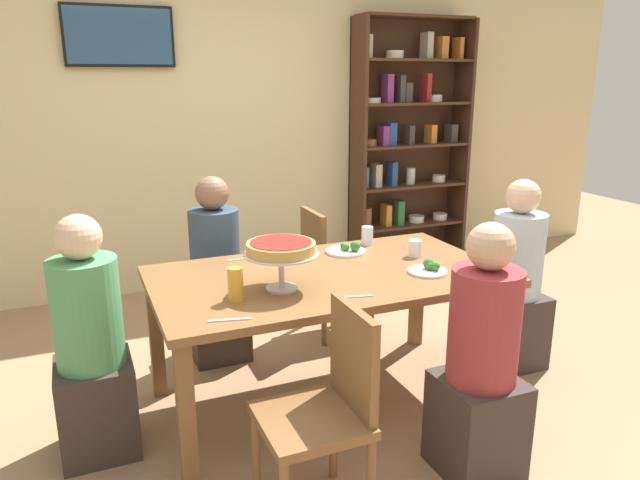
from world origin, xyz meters
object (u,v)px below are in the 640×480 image
(dining_table, at_px, (328,288))
(deep_dish_pizza_stand, at_px, (281,250))
(television, at_px, (119,36))
(chair_near_left, at_px, (327,404))
(diner_far_left, at_px, (216,282))
(cutlery_fork_far, at_px, (229,320))
(diner_near_right, at_px, (481,370))
(salad_plate_near_diner, at_px, (429,269))
(bookshelf, at_px, (407,143))
(cutlery_knife_near, at_px, (244,259))
(diner_head_east, at_px, (515,288))
(salad_plate_far_diner, at_px, (347,250))
(water_glass_clear_far, at_px, (367,235))
(diner_head_west, at_px, (92,355))
(beer_glass_amber_tall, at_px, (236,284))
(water_glass_clear_near, at_px, (415,248))
(chair_far_right, at_px, (328,266))
(cutlery_fork_near, at_px, (353,297))

(dining_table, bearing_deg, deep_dish_pizza_stand, -155.46)
(television, height_order, chair_near_left, television)
(diner_far_left, relative_size, cutlery_fork_far, 6.39)
(diner_near_right, relative_size, salad_plate_near_diner, 5.64)
(bookshelf, xyz_separation_m, cutlery_knife_near, (-2.00, -1.62, -0.39))
(diner_head_east, relative_size, cutlery_fork_far, 6.39)
(diner_far_left, distance_m, salad_plate_far_diner, 0.86)
(television, distance_m, diner_far_left, 2.04)
(cutlery_knife_near, bearing_deg, diner_head_east, 165.30)
(diner_near_right, relative_size, salad_plate_far_diner, 5.02)
(bookshelf, bearing_deg, dining_table, -129.69)
(water_glass_clear_far, bearing_deg, diner_head_west, -166.89)
(diner_head_east, bearing_deg, salad_plate_far_diner, -17.89)
(beer_glass_amber_tall, distance_m, cutlery_knife_near, 0.62)
(beer_glass_amber_tall, bearing_deg, water_glass_clear_near, 13.45)
(diner_head_west, relative_size, chair_far_right, 1.32)
(bookshelf, xyz_separation_m, salad_plate_near_diner, (-1.19, -2.21, -0.37))
(diner_near_right, relative_size, water_glass_clear_far, 10.50)
(diner_head_west, bearing_deg, water_glass_clear_far, 13.11)
(cutlery_fork_far, bearing_deg, cutlery_knife_near, 83.33)
(bookshelf, relative_size, beer_glass_amber_tall, 14.21)
(diner_head_west, relative_size, deep_dish_pizza_stand, 3.24)
(salad_plate_near_diner, bearing_deg, bookshelf, 61.72)
(bookshelf, relative_size, diner_far_left, 1.92)
(beer_glass_amber_tall, bearing_deg, water_glass_clear_far, 31.18)
(beer_glass_amber_tall, height_order, cutlery_knife_near, beer_glass_amber_tall)
(bookshelf, relative_size, diner_near_right, 1.92)
(dining_table, bearing_deg, water_glass_clear_near, 7.34)
(diner_head_east, relative_size, diner_far_left, 1.00)
(beer_glass_amber_tall, bearing_deg, diner_far_left, 82.53)
(diner_head_east, bearing_deg, deep_dish_pizza_stand, 4.09)
(beer_glass_amber_tall, bearing_deg, diner_head_east, 5.31)
(bookshelf, xyz_separation_m, chair_far_right, (-1.31, -1.20, -0.64))
(bookshelf, height_order, chair_far_right, bookshelf)
(diner_far_left, relative_size, cutlery_fork_near, 6.39)
(diner_head_west, relative_size, cutlery_knife_near, 6.39)
(diner_near_right, height_order, cutlery_knife_near, diner_near_right)
(water_glass_clear_near, bearing_deg, chair_near_left, -137.12)
(water_glass_clear_far, height_order, cutlery_knife_near, water_glass_clear_far)
(cutlery_fork_far, bearing_deg, bookshelf, 59.68)
(salad_plate_far_diner, xyz_separation_m, beer_glass_amber_tall, (-0.78, -0.47, 0.06))
(cutlery_fork_near, distance_m, cutlery_knife_near, 0.82)
(dining_table, relative_size, cutlery_knife_near, 9.87)
(cutlery_knife_near, bearing_deg, bookshelf, -140.49)
(diner_head_east, bearing_deg, cutlery_knife_near, -15.30)
(salad_plate_near_diner, xyz_separation_m, cutlery_knife_near, (-0.81, 0.59, -0.02))
(cutlery_fork_near, distance_m, cutlery_fork_far, 0.59)
(television, distance_m, beer_glass_amber_tall, 2.59)
(chair_near_left, bearing_deg, salad_plate_far_diner, -29.09)
(chair_near_left, xyz_separation_m, cutlery_fork_far, (-0.29, 0.36, 0.26))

